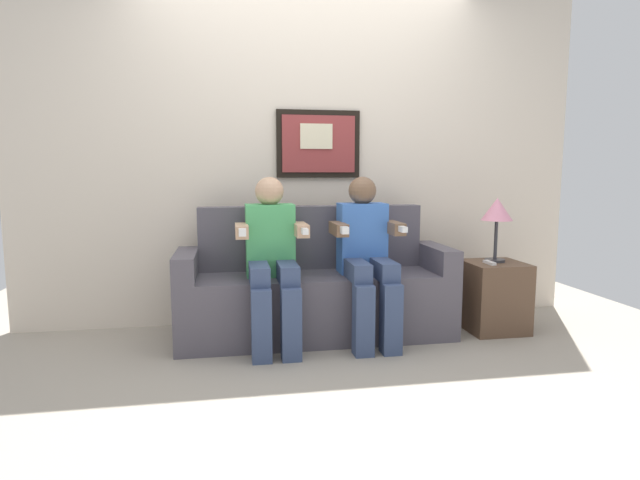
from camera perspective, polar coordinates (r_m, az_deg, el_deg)
ground_plane at (r=3.39m, az=0.45°, el=-12.15°), size 5.56×5.56×0.00m
back_wall_assembly at (r=3.95m, az=-1.55°, el=9.85°), size 4.28×0.10×2.60m
couch at (r=3.61m, az=-0.49°, el=-5.76°), size 1.88×0.58×0.90m
person_on_left at (r=3.35m, az=-5.37°, el=-1.70°), size 0.46×0.56×1.11m
person_on_right at (r=3.46m, az=5.15°, el=-1.41°), size 0.46×0.56×1.11m
side_table_right at (r=3.95m, az=18.69°, el=-5.93°), size 0.40×0.40×0.50m
table_lamp at (r=3.88m, az=19.00°, el=2.93°), size 0.22×0.22×0.46m
spare_remote_on_table at (r=3.81m, az=18.26°, el=-2.39°), size 0.04×0.13×0.02m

